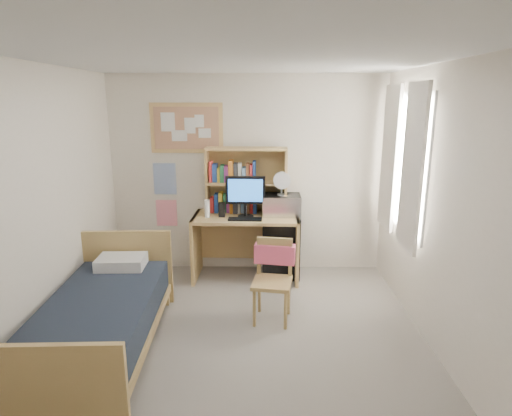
{
  "coord_description": "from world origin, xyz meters",
  "views": [
    {
      "loc": [
        0.19,
        -3.51,
        2.28
      ],
      "look_at": [
        0.13,
        1.2,
        1.08
      ],
      "focal_mm": 30.0,
      "sensor_mm": 36.0,
      "label": 1
    }
  ],
  "objects_px": {
    "desk": "(246,247)",
    "mini_fridge": "(281,245)",
    "desk_chair": "(272,282)",
    "desk_fan": "(282,184)",
    "monitor": "(246,197)",
    "bulletin_board": "(187,128)",
    "bed": "(102,325)",
    "microwave": "(281,206)",
    "speaker_left": "(222,210)",
    "speaker_right": "(269,211)"
  },
  "relations": [
    {
      "from": "desk_chair",
      "to": "desk_fan",
      "type": "height_order",
      "value": "desk_fan"
    },
    {
      "from": "desk_chair",
      "to": "monitor",
      "type": "height_order",
      "value": "monitor"
    },
    {
      "from": "bulletin_board",
      "to": "bed",
      "type": "distance_m",
      "value": 2.69
    },
    {
      "from": "bulletin_board",
      "to": "microwave",
      "type": "distance_m",
      "value": 1.58
    },
    {
      "from": "desk_chair",
      "to": "bulletin_board",
      "type": "bearing_deg",
      "value": 135.35
    },
    {
      "from": "desk",
      "to": "monitor",
      "type": "distance_m",
      "value": 0.68
    },
    {
      "from": "desk_chair",
      "to": "bed",
      "type": "bearing_deg",
      "value": -150.65
    },
    {
      "from": "microwave",
      "to": "desk",
      "type": "bearing_deg",
      "value": -170.12
    },
    {
      "from": "bulletin_board",
      "to": "desk_chair",
      "type": "distance_m",
      "value": 2.36
    },
    {
      "from": "desk",
      "to": "desk_fan",
      "type": "distance_m",
      "value": 0.93
    },
    {
      "from": "desk",
      "to": "mini_fridge",
      "type": "height_order",
      "value": "desk"
    },
    {
      "from": "desk_chair",
      "to": "desk_fan",
      "type": "distance_m",
      "value": 1.46
    },
    {
      "from": "desk_chair",
      "to": "monitor",
      "type": "distance_m",
      "value": 1.3
    },
    {
      "from": "desk",
      "to": "bed",
      "type": "height_order",
      "value": "desk"
    },
    {
      "from": "mini_fridge",
      "to": "microwave",
      "type": "height_order",
      "value": "microwave"
    },
    {
      "from": "mini_fridge",
      "to": "speaker_left",
      "type": "bearing_deg",
      "value": -168.47
    },
    {
      "from": "monitor",
      "to": "desk_fan",
      "type": "height_order",
      "value": "desk_fan"
    },
    {
      "from": "bed",
      "to": "microwave",
      "type": "height_order",
      "value": "microwave"
    },
    {
      "from": "speaker_left",
      "to": "speaker_right",
      "type": "distance_m",
      "value": 0.6
    },
    {
      "from": "bulletin_board",
      "to": "desk",
      "type": "relative_size",
      "value": 0.7
    },
    {
      "from": "bulletin_board",
      "to": "desk",
      "type": "height_order",
      "value": "bulletin_board"
    },
    {
      "from": "monitor",
      "to": "speaker_right",
      "type": "height_order",
      "value": "monitor"
    },
    {
      "from": "microwave",
      "to": "speaker_right",
      "type": "bearing_deg",
      "value": -136.94
    },
    {
      "from": "bulletin_board",
      "to": "desk_chair",
      "type": "relative_size",
      "value": 1.08
    },
    {
      "from": "desk_chair",
      "to": "desk_fan",
      "type": "bearing_deg",
      "value": 92.32
    },
    {
      "from": "desk_chair",
      "to": "mini_fridge",
      "type": "height_order",
      "value": "desk_chair"
    },
    {
      "from": "desk_chair",
      "to": "desk",
      "type": "bearing_deg",
      "value": 114.35
    },
    {
      "from": "desk_chair",
      "to": "desk_fan",
      "type": "relative_size",
      "value": 3.18
    },
    {
      "from": "desk",
      "to": "bed",
      "type": "bearing_deg",
      "value": -125.1
    },
    {
      "from": "speaker_right",
      "to": "microwave",
      "type": "bearing_deg",
      "value": 44.04
    },
    {
      "from": "monitor",
      "to": "microwave",
      "type": "height_order",
      "value": "monitor"
    },
    {
      "from": "speaker_left",
      "to": "microwave",
      "type": "distance_m",
      "value": 0.77
    },
    {
      "from": "desk",
      "to": "monitor",
      "type": "bearing_deg",
      "value": -90.0
    },
    {
      "from": "bed",
      "to": "desk_fan",
      "type": "xyz_separation_m",
      "value": [
        1.73,
        1.8,
        0.97
      ]
    },
    {
      "from": "desk",
      "to": "desk_fan",
      "type": "bearing_deg",
      "value": 10.86
    },
    {
      "from": "speaker_left",
      "to": "microwave",
      "type": "height_order",
      "value": "microwave"
    },
    {
      "from": "bed",
      "to": "monitor",
      "type": "distance_m",
      "value": 2.26
    },
    {
      "from": "bulletin_board",
      "to": "mini_fridge",
      "type": "relative_size",
      "value": 1.15
    },
    {
      "from": "speaker_right",
      "to": "desk",
      "type": "bearing_deg",
      "value": 168.69
    },
    {
      "from": "bed",
      "to": "microwave",
      "type": "xyz_separation_m",
      "value": [
        1.73,
        1.8,
        0.69
      ]
    },
    {
      "from": "speaker_left",
      "to": "desk_fan",
      "type": "bearing_deg",
      "value": 11.04
    },
    {
      "from": "bulletin_board",
      "to": "monitor",
      "type": "distance_m",
      "value": 1.19
    },
    {
      "from": "bulletin_board",
      "to": "mini_fridge",
      "type": "bearing_deg",
      "value": -11.24
    },
    {
      "from": "speaker_left",
      "to": "bulletin_board",
      "type": "bearing_deg",
      "value": 141.64
    },
    {
      "from": "desk_chair",
      "to": "monitor",
      "type": "bearing_deg",
      "value": 115.24
    },
    {
      "from": "desk",
      "to": "mini_fridge",
      "type": "relative_size",
      "value": 1.65
    },
    {
      "from": "bulletin_board",
      "to": "desk_fan",
      "type": "xyz_separation_m",
      "value": [
        1.23,
        -0.26,
        -0.69
      ]
    },
    {
      "from": "monitor",
      "to": "desk_fan",
      "type": "xyz_separation_m",
      "value": [
        0.45,
        0.14,
        0.13
      ]
    },
    {
      "from": "bulletin_board",
      "to": "desk",
      "type": "bearing_deg",
      "value": -23.71
    },
    {
      "from": "desk",
      "to": "speaker_right",
      "type": "relative_size",
      "value": 8.24
    }
  ]
}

